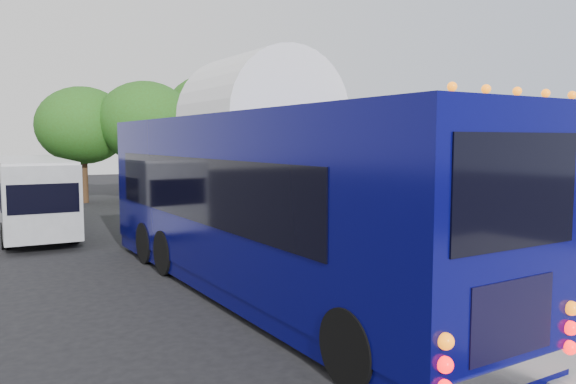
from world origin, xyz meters
TOP-DOWN VIEW (x-y plane):
  - ground at (0.00, 0.00)m, footprint 90.00×90.00m
  - sidewalk at (5.00, 4.00)m, footprint 10.00×40.00m
  - curb at (0.05, 4.00)m, footprint 0.20×40.00m
  - station_shelter at (8.38, 4.00)m, footprint 8.15×20.00m
  - coach_bus at (-1.45, -1.44)m, footprint 3.86×13.33m
  - city_bus at (-5.69, 10.24)m, footprint 2.56×10.20m
  - ped_a at (3.33, -0.96)m, footprint 0.67×0.45m
  - ped_b at (2.48, 5.17)m, footprint 0.86×0.70m
  - ped_c at (1.07, 3.03)m, footprint 1.20×1.00m
  - ped_d at (2.46, 5.46)m, footprint 1.37×0.99m
  - sign_board at (3.24, -0.81)m, footprint 0.17×0.47m
  - tree_left at (0.28, 17.66)m, footprint 5.10×5.10m
  - tree_mid at (5.26, 21.36)m, footprint 5.87×5.87m
  - tree_right at (10.32, 20.19)m, footprint 5.14×5.14m
  - tree_far at (-2.72, 19.29)m, footprint 4.89×4.89m

SIDE VIEW (x-z plane):
  - ground at x=0.00m, z-range 0.00..0.00m
  - sidewalk at x=5.00m, z-range 0.00..0.15m
  - curb at x=0.05m, z-range -0.01..0.15m
  - sign_board at x=3.24m, z-range 0.34..1.40m
  - ped_b at x=2.48m, z-range 0.15..1.78m
  - ped_a at x=3.33m, z-range 0.15..1.94m
  - ped_d at x=2.46m, z-range 0.15..2.06m
  - ped_c at x=1.07m, z-range 0.15..2.07m
  - city_bus at x=-5.69m, z-range 0.14..2.87m
  - station_shelter at x=8.38m, z-range 0.05..3.65m
  - coach_bus at x=-1.45m, z-range 0.16..4.37m
  - tree_far at x=-2.72m, z-range 1.04..7.30m
  - tree_left at x=0.28m, z-range 1.09..7.62m
  - tree_right at x=10.32m, z-range 1.10..7.68m
  - tree_mid at x=5.26m, z-range 1.25..8.77m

